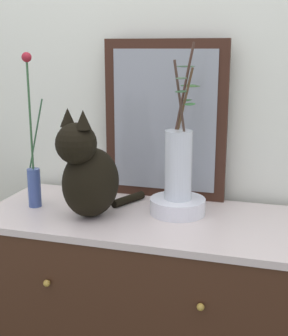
{
  "coord_description": "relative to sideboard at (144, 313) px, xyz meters",
  "views": [
    {
      "loc": [
        0.47,
        -1.57,
        1.4
      ],
      "look_at": [
        0.0,
        0.0,
        0.99
      ],
      "focal_mm": 50.51,
      "sensor_mm": 36.0,
      "label": 1
    }
  ],
  "objects": [
    {
      "name": "wall_back",
      "position": [
        0.0,
        0.34,
        0.9
      ],
      "size": [
        4.4,
        0.08,
        2.6
      ],
      "primitive_type": "cube",
      "color": "silver",
      "rests_on": "ground_plane"
    },
    {
      "name": "sideboard",
      "position": [
        0.0,
        0.0,
        0.0
      ],
      "size": [
        1.2,
        0.55,
        0.81
      ],
      "color": "#3D2315",
      "rests_on": "ground_plane"
    },
    {
      "name": "mirror_leaning",
      "position": [
        0.01,
        0.24,
        0.72
      ],
      "size": [
        0.5,
        0.03,
        0.63
      ],
      "color": "#361E14",
      "rests_on": "sideboard"
    },
    {
      "name": "cat_sitting",
      "position": [
        -0.19,
        -0.07,
        0.57
      ],
      "size": [
        0.26,
        0.4,
        0.4
      ],
      "color": "black",
      "rests_on": "sideboard"
    },
    {
      "name": "vase_slim_green",
      "position": [
        -0.43,
        -0.02,
        0.55
      ],
      "size": [
        0.08,
        0.05,
        0.58
      ],
      "color": "#3B508E",
      "rests_on": "sideboard"
    },
    {
      "name": "bowl_porcelain",
      "position": [
        0.11,
        0.06,
        0.43
      ],
      "size": [
        0.21,
        0.21,
        0.06
      ],
      "primitive_type": "cylinder",
      "color": "white",
      "rests_on": "sideboard"
    },
    {
      "name": "vase_glass_clear",
      "position": [
        0.11,
        0.06,
        0.6
      ],
      "size": [
        0.12,
        0.23,
        0.56
      ],
      "color": "silver",
      "rests_on": "bowl_porcelain"
    }
  ]
}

